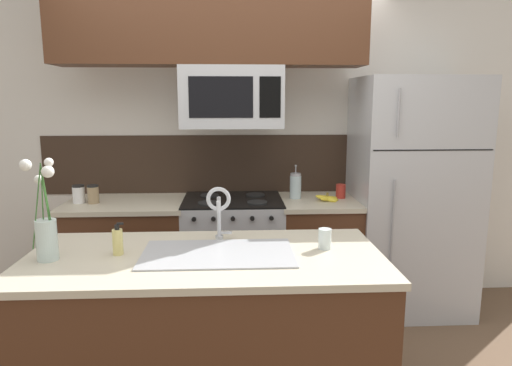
# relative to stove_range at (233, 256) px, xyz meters

# --- Properties ---
(rear_partition) EXTENTS (5.20, 0.10, 2.60)m
(rear_partition) POSITION_rel_stove_range_xyz_m (0.30, 0.38, 0.84)
(rear_partition) COLOR silver
(rear_partition) RESTS_ON ground
(splash_band) EXTENTS (3.10, 0.01, 0.48)m
(splash_band) POSITION_rel_stove_range_xyz_m (-0.00, 0.32, 0.69)
(splash_band) COLOR #332319
(splash_band) RESTS_ON rear_partition
(back_counter_left) EXTENTS (0.91, 0.65, 0.91)m
(back_counter_left) POSITION_rel_stove_range_xyz_m (-0.82, 0.00, -0.01)
(back_counter_left) COLOR #4C2B19
(back_counter_left) RESTS_ON ground
(back_counter_right) EXTENTS (0.61, 0.65, 0.91)m
(back_counter_right) POSITION_rel_stove_range_xyz_m (0.67, 0.00, -0.01)
(back_counter_right) COLOR #4C2B19
(back_counter_right) RESTS_ON ground
(stove_range) EXTENTS (0.76, 0.64, 0.93)m
(stove_range) POSITION_rel_stove_range_xyz_m (0.00, 0.00, 0.00)
(stove_range) COLOR #B7BABF
(stove_range) RESTS_ON ground
(microwave) EXTENTS (0.74, 0.40, 0.44)m
(microwave) POSITION_rel_stove_range_xyz_m (0.00, -0.02, 1.23)
(microwave) COLOR #B7BABF
(upper_cabinet_band) EXTENTS (2.22, 0.34, 0.60)m
(upper_cabinet_band) POSITION_rel_stove_range_xyz_m (-0.15, -0.05, 1.75)
(upper_cabinet_band) COLOR #4C2B19
(refrigerator) EXTENTS (0.89, 0.74, 1.85)m
(refrigerator) POSITION_rel_stove_range_xyz_m (1.41, 0.02, 0.46)
(refrigerator) COLOR #B7BABF
(refrigerator) RESTS_ON ground
(storage_jar_tall) EXTENTS (0.09, 0.09, 0.14)m
(storage_jar_tall) POSITION_rel_stove_range_xyz_m (-1.16, -0.02, 0.52)
(storage_jar_tall) COLOR silver
(storage_jar_tall) RESTS_ON back_counter_left
(storage_jar_medium) EXTENTS (0.08, 0.08, 0.14)m
(storage_jar_medium) POSITION_rel_stove_range_xyz_m (-1.05, -0.04, 0.52)
(storage_jar_medium) COLOR #997F5B
(storage_jar_medium) RESTS_ON back_counter_left
(banana_bunch) EXTENTS (0.19, 0.12, 0.08)m
(banana_bunch) POSITION_rel_stove_range_xyz_m (0.73, -0.06, 0.47)
(banana_bunch) COLOR yellow
(banana_bunch) RESTS_ON back_counter_right
(french_press) EXTENTS (0.09, 0.09, 0.27)m
(french_press) POSITION_rel_stove_range_xyz_m (0.50, 0.06, 0.55)
(french_press) COLOR silver
(french_press) RESTS_ON back_counter_right
(coffee_tin) EXTENTS (0.08, 0.08, 0.11)m
(coffee_tin) POSITION_rel_stove_range_xyz_m (0.86, 0.05, 0.50)
(coffee_tin) COLOR #B22D23
(coffee_tin) RESTS_ON back_counter_right
(island_counter) EXTENTS (1.79, 0.84, 0.91)m
(island_counter) POSITION_rel_stove_range_xyz_m (-0.14, -1.25, -0.01)
(island_counter) COLOR #4C2B19
(island_counter) RESTS_ON ground
(kitchen_sink) EXTENTS (0.76, 0.44, 0.16)m
(kitchen_sink) POSITION_rel_stove_range_xyz_m (-0.08, -1.25, 0.38)
(kitchen_sink) COLOR #ADAFB5
(kitchen_sink) RESTS_ON island_counter
(sink_faucet) EXTENTS (0.14, 0.14, 0.31)m
(sink_faucet) POSITION_rel_stove_range_xyz_m (-0.08, -1.03, 0.65)
(sink_faucet) COLOR #B7BABF
(sink_faucet) RESTS_ON island_counter
(dish_soap_bottle) EXTENTS (0.06, 0.05, 0.16)m
(dish_soap_bottle) POSITION_rel_stove_range_xyz_m (-0.58, -1.23, 0.52)
(dish_soap_bottle) COLOR #DBCC75
(dish_soap_bottle) RESTS_ON island_counter
(drinking_glass) EXTENTS (0.07, 0.07, 0.11)m
(drinking_glass) POSITION_rel_stove_range_xyz_m (0.48, -1.19, 0.50)
(drinking_glass) COLOR silver
(drinking_glass) RESTS_ON island_counter
(flower_vase) EXTENTS (0.15, 0.10, 0.50)m
(flower_vase) POSITION_rel_stove_range_xyz_m (-0.90, -1.29, 0.60)
(flower_vase) COLOR silver
(flower_vase) RESTS_ON island_counter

